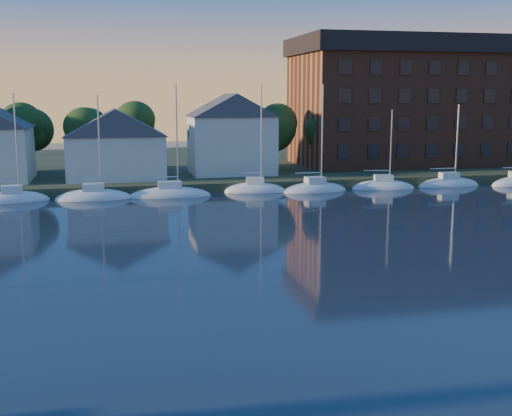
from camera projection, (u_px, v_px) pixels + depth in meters
name	position (u px, v px, depth m)	size (l,w,h in m)	color
ground	(322.00, 416.00, 21.67)	(260.00, 260.00, 0.00)	black
shoreline_land	(157.00, 169.00, 93.66)	(160.00, 50.00, 2.00)	#2E3720
wooden_dock	(173.00, 191.00, 71.58)	(120.00, 3.00, 1.00)	brown
clubhouse_centre	(116.00, 143.00, 74.17)	(11.55, 8.40, 8.08)	beige
clubhouse_east	(231.00, 133.00, 79.00)	(10.50, 8.40, 9.80)	beige
condo_block	(405.00, 101.00, 89.74)	(31.00, 17.00, 17.40)	brown
tree_line	(179.00, 122.00, 81.32)	(93.40, 5.40, 8.90)	#382319
moored_fleet	(212.00, 193.00, 69.56)	(95.50, 2.40, 12.05)	silver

